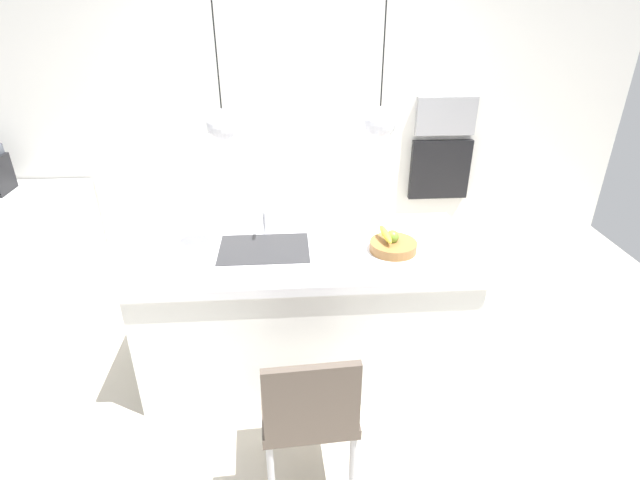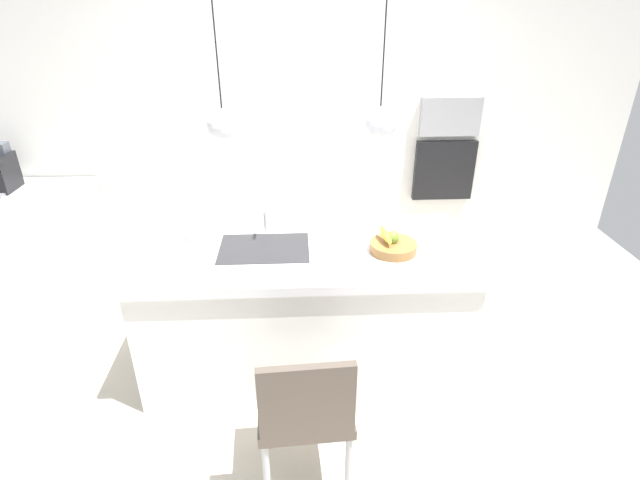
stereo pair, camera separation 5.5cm
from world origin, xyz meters
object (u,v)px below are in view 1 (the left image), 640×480
Objects in this scene: oven at (440,169)px; chair_near at (309,409)px; fruit_bowl at (393,245)px; microwave at (446,116)px.

oven reaches higher than chair_near.
microwave is at bearing 64.37° from fruit_bowl.
chair_near is at bearing -123.06° from fruit_bowl.
chair_near is at bearing -118.31° from oven.
chair_near is at bearing -118.31° from microwave.
oven is at bearing 61.69° from chair_near.
oven is at bearing 0.00° from microwave.
fruit_bowl is 0.52× the size of oven.
microwave is (0.79, 1.66, 0.40)m from fruit_bowl.
microwave is 0.60× the size of chair_near.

